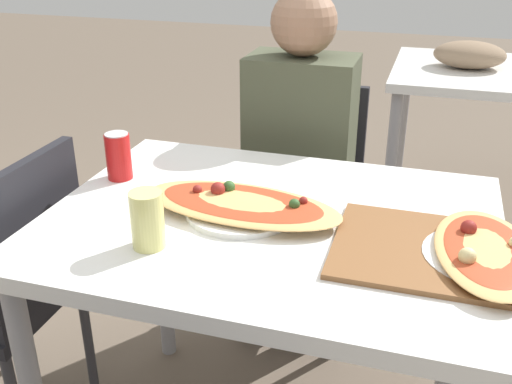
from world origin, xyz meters
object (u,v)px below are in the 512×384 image
person_seated (299,148)px  pizza_main (241,205)px  pizza_second (485,253)px  chair_side_left (8,284)px  soda_can (118,156)px  dining_table (270,251)px  drink_glass (147,220)px  chair_far_seated (304,193)px

person_seated → pizza_main: bearing=90.3°
person_seated → pizza_second: size_ratio=3.19×
chair_side_left → soda_can: 0.47m
dining_table → soda_can: size_ratio=8.34×
dining_table → pizza_main: (-0.07, 0.00, 0.11)m
pizza_second → chair_side_left: bearing=-178.8°
drink_glass → pizza_second: (0.68, 0.14, -0.04)m
chair_side_left → soda_can: size_ratio=7.03×
dining_table → person_seated: person_seated is taller
person_seated → chair_side_left: bearing=47.6°
dining_table → drink_glass: (-0.21, -0.20, 0.15)m
chair_far_seated → person_seated: size_ratio=0.72×
pizza_second → pizza_main: bearing=173.6°
chair_far_seated → pizza_main: chair_far_seated is taller
dining_table → pizza_second: pizza_second is taller
chair_side_left → drink_glass: 0.62m
dining_table → pizza_second: bearing=-7.4°
pizza_main → soda_can: 0.39m
person_seated → pizza_second: person_seated is taller
chair_far_seated → chair_side_left: (-0.64, -0.81, 0.00)m
pizza_main → pizza_second: size_ratio=1.30×
chair_far_seated → drink_glass: bearing=81.8°
pizza_main → pizza_second: same height
pizza_main → pizza_second: bearing=-6.4°
chair_side_left → person_seated: size_ratio=0.72×
person_seated → soda_can: person_seated is taller
person_seated → drink_glass: bearing=80.7°
soda_can → pizza_main: bearing=-15.4°
drink_glass → pizza_second: drink_glass is taller
pizza_main → soda_can: soda_can is taller
drink_glass → person_seated: bearing=80.7°
chair_far_seated → dining_table: bearing=96.0°
dining_table → person_seated: bearing=97.0°
chair_side_left → soda_can: bearing=-54.8°
person_seated → pizza_main: (0.00, -0.61, 0.08)m
chair_far_seated → soda_can: size_ratio=7.03×
person_seated → drink_glass: size_ratio=9.78×
dining_table → drink_glass: drink_glass is taller
dining_table → soda_can: bearing=167.0°
soda_can → drink_glass: 0.39m
dining_table → chair_far_seated: size_ratio=1.19×
chair_side_left → pizza_main: (0.64, 0.08, 0.29)m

